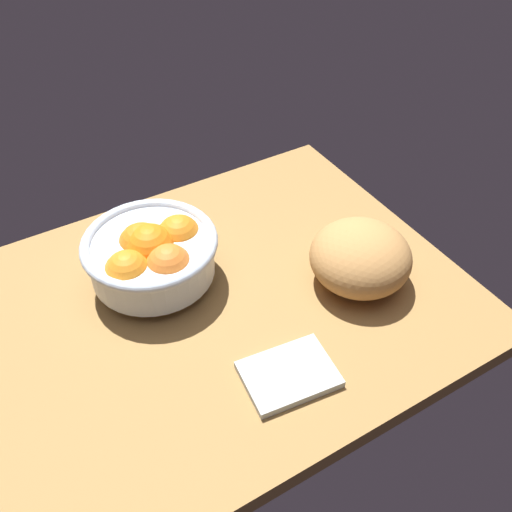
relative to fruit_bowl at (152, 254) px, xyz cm
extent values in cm
cube|color=olive|center=(1.57, -8.54, -7.09)|extent=(83.05, 58.18, 3.00)
cylinder|color=silver|center=(-0.03, 0.37, -4.74)|extent=(8.83, 8.83, 1.69)
cylinder|color=silver|center=(-0.03, 0.37, -0.91)|extent=(18.84, 18.84, 5.97)
torus|color=silver|center=(-0.03, 0.37, 2.07)|extent=(20.44, 20.44, 1.60)
sphere|color=orange|center=(0.83, -4.44, 0.60)|extent=(6.91, 6.91, 6.91)
sphere|color=orange|center=(-0.77, 1.86, 0.64)|extent=(7.17, 7.17, 7.17)
sphere|color=orange|center=(4.98, 0.97, 0.59)|extent=(6.90, 6.90, 6.90)
sphere|color=orange|center=(-4.78, -2.54, 0.58)|extent=(6.81, 6.81, 6.81)
sphere|color=orange|center=(-0.03, 0.37, 0.76)|extent=(7.83, 7.83, 7.83)
ellipsoid|color=#B88248|center=(27.08, -15.89, -0.77)|extent=(21.51, 21.49, 9.63)
cube|color=#B4BFC1|center=(7.89, -25.79, -5.00)|extent=(13.05, 10.25, 1.18)
camera|label=1|loc=(-18.80, -62.23, 58.19)|focal=40.16mm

